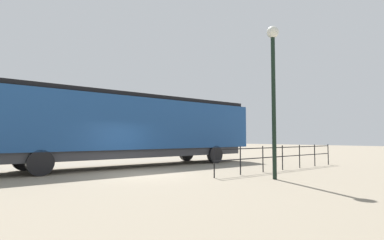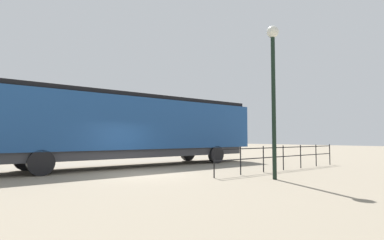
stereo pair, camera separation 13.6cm
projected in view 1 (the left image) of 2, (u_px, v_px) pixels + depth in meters
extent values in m
plane|color=gray|center=(143.00, 175.00, 13.56)|extent=(120.00, 120.00, 0.00)
cube|color=navy|center=(132.00, 124.00, 17.53)|extent=(3.14, 16.02, 2.73)
cube|color=black|center=(218.00, 133.00, 21.93)|extent=(3.02, 2.32, 1.91)
cube|color=black|center=(132.00, 98.00, 17.61)|extent=(2.83, 15.38, 0.24)
cube|color=#38383D|center=(132.00, 153.00, 17.44)|extent=(2.83, 14.74, 0.45)
cylinder|color=black|center=(186.00, 153.00, 21.82)|extent=(0.30, 1.10, 1.10)
cylinder|color=black|center=(215.00, 154.00, 19.65)|extent=(0.30, 1.10, 1.10)
cylinder|color=black|center=(24.00, 159.00, 15.19)|extent=(0.30, 1.10, 1.10)
cylinder|color=black|center=(40.00, 163.00, 13.03)|extent=(0.30, 1.10, 1.10)
cylinder|color=black|center=(274.00, 107.00, 12.16)|extent=(0.16, 0.16, 5.64)
sphere|color=silver|center=(273.00, 32.00, 12.33)|extent=(0.48, 0.48, 0.48)
cube|color=black|center=(282.00, 147.00, 15.56)|extent=(0.04, 9.53, 0.04)
cube|color=black|center=(282.00, 156.00, 15.53)|extent=(0.04, 9.53, 0.04)
cylinder|color=black|center=(214.00, 163.00, 12.45)|extent=(0.05, 0.05, 1.22)
cylinder|color=black|center=(240.00, 161.00, 13.48)|extent=(0.05, 0.05, 1.22)
cylinder|color=black|center=(263.00, 159.00, 14.50)|extent=(0.05, 0.05, 1.22)
cylinder|color=black|center=(282.00, 158.00, 15.53)|extent=(0.05, 0.05, 1.22)
cylinder|color=black|center=(300.00, 156.00, 16.55)|extent=(0.05, 0.05, 1.22)
cylinder|color=black|center=(315.00, 155.00, 17.58)|extent=(0.05, 0.05, 1.22)
cylinder|color=black|center=(328.00, 154.00, 18.61)|extent=(0.05, 0.05, 1.22)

